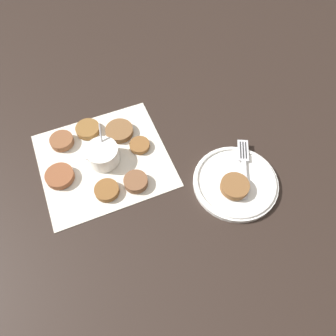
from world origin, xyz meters
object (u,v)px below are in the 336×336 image
(serving_plate, at_px, (236,182))
(fritter_on_plate, at_px, (235,186))
(fork, at_px, (244,161))
(sauce_bowl, at_px, (103,155))

(serving_plate, relative_size, fritter_on_plate, 3.02)
(fork, bearing_deg, serving_plate, 31.92)
(sauce_bowl, distance_m, serving_plate, 0.36)
(serving_plate, bearing_deg, fritter_on_plate, 37.50)
(fritter_on_plate, distance_m, fork, 0.09)
(sauce_bowl, bearing_deg, fritter_on_plate, 130.92)
(fritter_on_plate, relative_size, fork, 0.47)
(fork, bearing_deg, sauce_bowl, -36.20)
(serving_plate, bearing_deg, sauce_bowl, -45.44)
(sauce_bowl, distance_m, fritter_on_plate, 0.36)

